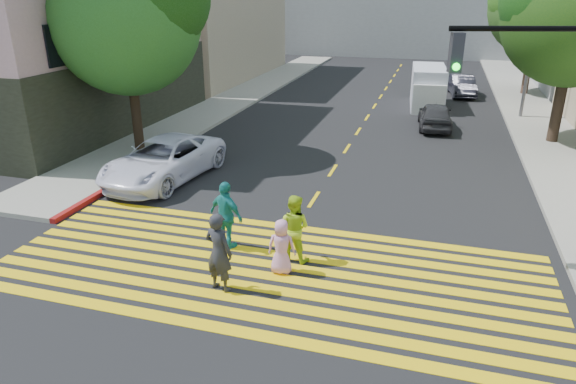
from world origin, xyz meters
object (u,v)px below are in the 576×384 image
at_px(pedestrian_man, 219,252).
at_px(pedestrian_child, 281,247).
at_px(tree_left, 127,11).
at_px(white_sedan, 164,160).
at_px(tree_right_far, 540,1).
at_px(pedestrian_extra, 226,216).
at_px(pedestrian_woman, 294,228).
at_px(silver_car, 438,73).
at_px(dark_car_near, 435,116).
at_px(white_van, 428,88).
at_px(dark_car_parked, 462,86).
at_px(traffic_signal, 571,109).

xyz_separation_m(pedestrian_man, pedestrian_child, (1.12, 1.11, -0.26)).
distance_m(tree_left, white_sedan, 6.18).
xyz_separation_m(pedestrian_man, white_sedan, (-4.84, 6.17, -0.21)).
xyz_separation_m(tree_right_far, pedestrian_extra, (-10.29, -24.95, -4.79)).
xyz_separation_m(pedestrian_woman, silver_car, (2.89, 28.92, -0.24)).
distance_m(pedestrian_man, dark_car_near, 17.01).
distance_m(pedestrian_woman, pedestrian_extra, 1.86).
height_order(pedestrian_extra, white_van, white_van).
relative_size(pedestrian_woman, white_sedan, 0.33).
xyz_separation_m(pedestrian_woman, dark_car_parked, (4.48, 23.79, -0.22)).
xyz_separation_m(tree_left, white_van, (11.13, 12.55, -4.55)).
bearing_deg(pedestrian_man, tree_right_far, -95.00).
distance_m(pedestrian_child, white_sedan, 7.82).
xyz_separation_m(dark_car_near, silver_car, (-0.16, 14.28, -0.02)).
xyz_separation_m(tree_right_far, white_sedan, (-14.50, -20.71, -4.97)).
xyz_separation_m(pedestrian_man, dark_car_parked, (5.70, 25.61, -0.29)).
height_order(pedestrian_man, pedestrian_woman, pedestrian_man).
distance_m(white_sedan, silver_car, 26.15).
relative_size(pedestrian_child, dark_car_parked, 0.35).
bearing_deg(dark_car_parked, pedestrian_child, -107.63).
distance_m(pedestrian_woman, dark_car_parked, 24.21).
xyz_separation_m(pedestrian_extra, white_sedan, (-4.21, 4.23, -0.19)).
xyz_separation_m(tree_left, tree_right_far, (17.10, 17.98, 0.09)).
bearing_deg(tree_right_far, tree_left, -133.57).
bearing_deg(white_van, pedestrian_extra, -106.71).
distance_m(tree_left, dark_car_parked, 21.83).
relative_size(tree_right_far, silver_car, 1.95).
bearing_deg(traffic_signal, pedestrian_man, -169.38).
bearing_deg(traffic_signal, white_van, 86.31).
relative_size(tree_left, white_van, 1.70).
bearing_deg(pedestrian_man, traffic_signal, -139.85).
relative_size(silver_car, dark_car_parked, 1.09).
height_order(tree_right_far, pedestrian_child, tree_right_far).
bearing_deg(white_sedan, white_van, 67.19).
bearing_deg(pedestrian_woman, pedestrian_extra, 3.99).
bearing_deg(white_van, pedestrian_man, -103.97).
bearing_deg(tree_left, tree_right_far, 46.43).
bearing_deg(traffic_signal, tree_right_far, 69.29).
height_order(pedestrian_extra, silver_car, pedestrian_extra).
bearing_deg(dark_car_near, traffic_signal, 98.29).
distance_m(tree_left, silver_car, 25.20).
relative_size(silver_car, traffic_signal, 0.72).
bearing_deg(tree_right_far, silver_car, 145.20).
bearing_deg(white_sedan, pedestrian_man, -45.53).
distance_m(pedestrian_child, pedestrian_extra, 1.95).
bearing_deg(tree_left, white_van, 48.44).
xyz_separation_m(pedestrian_woman, pedestrian_child, (-0.10, -0.71, -0.18)).
bearing_deg(pedestrian_man, tree_left, -35.36).
bearing_deg(pedestrian_child, pedestrian_extra, -31.49).
bearing_deg(silver_car, pedestrian_woman, 84.12).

